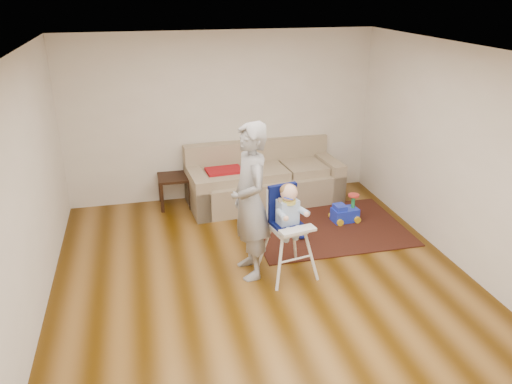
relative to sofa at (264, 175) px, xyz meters
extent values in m
plane|color=#452804|center=(-0.60, -2.30, -0.48)|extent=(5.50, 5.50, 0.00)
cube|color=silver|center=(-0.60, 0.45, 0.87)|extent=(5.00, 0.04, 2.70)
cube|color=silver|center=(-3.10, -2.30, 0.87)|extent=(0.04, 5.50, 2.70)
cube|color=silver|center=(1.90, -2.30, 0.87)|extent=(0.04, 5.50, 2.70)
cube|color=white|center=(-0.60, -2.30, 2.22)|extent=(5.00, 5.50, 0.04)
cube|color=#A6131A|center=(-0.67, -0.06, 0.15)|extent=(0.59, 0.40, 0.04)
cube|color=black|center=(0.66, -1.18, -0.47)|extent=(2.22, 1.66, 0.02)
sphere|color=#2039EC|center=(0.18, -1.42, -0.38)|extent=(0.15, 0.15, 0.15)
cylinder|color=#2039EC|center=(-0.35, -2.34, 0.60)|extent=(0.04, 0.12, 0.01)
imported|color=gray|center=(-0.71, -2.09, 0.49)|extent=(0.51, 0.74, 1.92)
camera|label=1|loc=(-1.91, -7.33, 2.86)|focal=35.00mm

